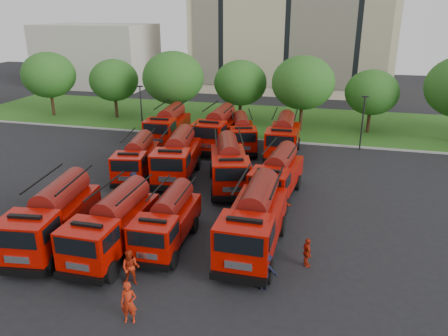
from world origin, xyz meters
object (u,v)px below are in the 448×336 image
object	(u,v)px
fire_truck_3	(254,220)
firefighter_4	(135,199)
fire_truck_2	(168,220)
fire_truck_6	(229,164)
fire_truck_5	(178,156)
fire_truck_0	(53,217)
fire_truck_9	(217,129)
fire_truck_10	(242,133)
firefighter_0	(130,321)
fire_truck_11	(283,136)
fire_truck_1	(113,224)
fire_truck_4	(137,158)
firefighter_5	(280,216)
firefighter_3	(263,288)
fire_truck_8	(168,125)
fire_truck_7	(277,175)
firefighter_1	(132,284)
firefighter_2	(306,266)

from	to	relation	value
fire_truck_3	firefighter_4	distance (m)	10.54
fire_truck_2	fire_truck_6	distance (m)	9.23
fire_truck_5	fire_truck_6	distance (m)	4.36
fire_truck_0	fire_truck_9	world-z (taller)	fire_truck_9
fire_truck_10	firefighter_0	distance (m)	24.79
fire_truck_6	fire_truck_11	distance (m)	8.85
fire_truck_1	fire_truck_9	bearing A→B (deg)	88.73
fire_truck_10	fire_truck_0	bearing A→B (deg)	-123.44
fire_truck_4	firefighter_5	xyz separation A→B (m)	(11.78, -4.04, -1.54)
fire_truck_1	firefighter_3	size ratio (longest dim) A/B	3.71
fire_truck_0	fire_truck_9	size ratio (longest dim) A/B	0.97
fire_truck_1	firefighter_4	xyz separation A→B (m)	(-2.01, 6.71, -1.65)
fire_truck_5	firefighter_5	bearing A→B (deg)	-37.55
fire_truck_1	firefighter_5	size ratio (longest dim) A/B	4.88
fire_truck_0	fire_truck_8	xyz separation A→B (m)	(-1.07, 20.18, 0.01)
firefighter_3	fire_truck_7	bearing A→B (deg)	-98.67
firefighter_1	firefighter_2	size ratio (longest dim) A/B	1.15
fire_truck_1	fire_truck_10	distance (m)	19.89
firefighter_5	fire_truck_8	bearing A→B (deg)	-37.24
fire_truck_6	firefighter_4	size ratio (longest dim) A/B	4.00
firefighter_3	fire_truck_1	bearing A→B (deg)	-22.25
fire_truck_3	fire_truck_9	world-z (taller)	fire_truck_9
fire_truck_8	firefighter_2	size ratio (longest dim) A/B	4.88
fire_truck_6	fire_truck_11	world-z (taller)	fire_truck_11
fire_truck_1	fire_truck_11	bearing A→B (deg)	70.40
fire_truck_9	fire_truck_11	xyz separation A→B (m)	(6.32, -0.69, -0.09)
fire_truck_9	fire_truck_7	bearing A→B (deg)	-53.93
fire_truck_7	firefighter_3	distance (m)	11.01
fire_truck_4	firefighter_5	bearing A→B (deg)	-29.74
firefighter_3	fire_truck_11	bearing A→B (deg)	-98.78
fire_truck_0	fire_truck_7	size ratio (longest dim) A/B	1.07
fire_truck_0	firefighter_0	distance (m)	8.63
firefighter_5	firefighter_4	bearing A→B (deg)	8.55
firefighter_2	fire_truck_4	bearing A→B (deg)	31.03
fire_truck_3	firefighter_5	distance (m)	4.95
fire_truck_5	fire_truck_11	size ratio (longest dim) A/B	1.03
fire_truck_3	fire_truck_0	bearing A→B (deg)	-168.27
fire_truck_5	fire_truck_9	world-z (taller)	fire_truck_9
fire_truck_4	fire_truck_9	world-z (taller)	fire_truck_9
fire_truck_2	firefighter_4	bearing A→B (deg)	128.76
fire_truck_4	fire_truck_8	size ratio (longest dim) A/B	0.91
fire_truck_0	fire_truck_9	bearing A→B (deg)	70.81
fire_truck_1	firefighter_0	distance (m)	6.26
fire_truck_10	firefighter_2	world-z (taller)	fire_truck_10
fire_truck_5	fire_truck_8	size ratio (longest dim) A/B	1.02
fire_truck_3	firefighter_3	distance (m)	4.00
firefighter_4	firefighter_5	world-z (taller)	firefighter_4
fire_truck_3	firefighter_2	size ratio (longest dim) A/B	4.94
fire_truck_7	firefighter_1	world-z (taller)	fire_truck_7
fire_truck_5	firefighter_3	world-z (taller)	fire_truck_5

